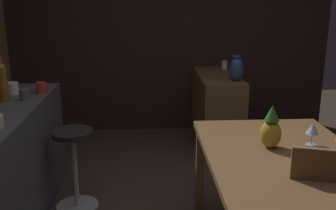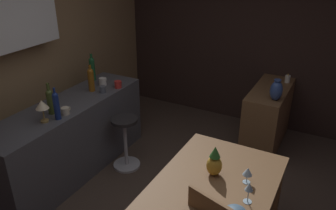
# 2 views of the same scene
# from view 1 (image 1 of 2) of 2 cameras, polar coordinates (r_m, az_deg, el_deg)

# --- Properties ---
(wall_side_right) EXTENTS (0.10, 4.40, 2.60)m
(wall_side_right) POSITION_cam_1_polar(r_m,az_deg,el_deg) (4.86, -2.30, 11.31)
(wall_side_right) COLOR #33231E
(wall_side_right) RESTS_ON ground_plane
(dining_table) EXTENTS (1.35, 0.95, 0.74)m
(dining_table) POSITION_cam_1_polar(r_m,az_deg,el_deg) (2.53, 16.47, -8.54)
(dining_table) COLOR brown
(dining_table) RESTS_ON ground_plane
(sideboard_cabinet) EXTENTS (1.10, 0.44, 0.82)m
(sideboard_cabinet) POSITION_cam_1_polar(r_m,az_deg,el_deg) (4.51, 7.14, -0.65)
(sideboard_cabinet) COLOR brown
(sideboard_cabinet) RESTS_ON ground_plane
(bar_stool) EXTENTS (0.34, 0.34, 0.67)m
(bar_stool) POSITION_cam_1_polar(r_m,az_deg,el_deg) (3.20, -13.50, -8.98)
(bar_stool) COLOR #262323
(bar_stool) RESTS_ON ground_plane
(wine_glass_left) EXTENTS (0.08, 0.08, 0.14)m
(wine_glass_left) POSITION_cam_1_polar(r_m,az_deg,el_deg) (2.66, 20.42, -3.35)
(wine_glass_left) COLOR silver
(wine_glass_left) RESTS_ON dining_table
(pineapple_centerpiece) EXTENTS (0.13, 0.13, 0.28)m
(pineapple_centerpiece) POSITION_cam_1_polar(r_m,az_deg,el_deg) (2.54, 14.87, -3.50)
(pineapple_centerpiece) COLOR gold
(pineapple_centerpiece) RESTS_ON dining_table
(wine_bottle_amber) EXTENTS (0.08, 0.08, 0.33)m
(wine_bottle_amber) POSITION_cam_1_polar(r_m,az_deg,el_deg) (3.18, -23.16, 3.34)
(wine_bottle_amber) COLOR #8C5114
(wine_bottle_amber) RESTS_ON kitchen_counter
(cup_slate) EXTENTS (0.11, 0.07, 0.08)m
(cup_slate) POSITION_cam_1_polar(r_m,az_deg,el_deg) (3.18, -20.29, 1.46)
(cup_slate) COLOR #515660
(cup_slate) RESTS_ON kitchen_counter
(cup_white) EXTENTS (0.13, 0.09, 0.10)m
(cup_white) POSITION_cam_1_polar(r_m,az_deg,el_deg) (3.40, -21.81, 2.31)
(cup_white) COLOR white
(cup_white) RESTS_ON kitchen_counter
(cup_red) EXTENTS (0.12, 0.09, 0.09)m
(cup_red) POSITION_cam_1_polar(r_m,az_deg,el_deg) (3.36, -18.09, 2.45)
(cup_red) COLOR red
(cup_red) RESTS_ON kitchen_counter
(pillar_candle_tall) EXTENTS (0.07, 0.07, 0.13)m
(pillar_candle_tall) POSITION_cam_1_polar(r_m,az_deg,el_deg) (4.74, 8.29, 5.83)
(pillar_candle_tall) COLOR white
(pillar_candle_tall) RESTS_ON sideboard_cabinet
(vase_ceramic_blue) EXTENTS (0.15, 0.15, 0.27)m
(vase_ceramic_blue) POSITION_cam_1_polar(r_m,az_deg,el_deg) (4.08, 9.98, 5.24)
(vase_ceramic_blue) COLOR #334C8C
(vase_ceramic_blue) RESTS_ON sideboard_cabinet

